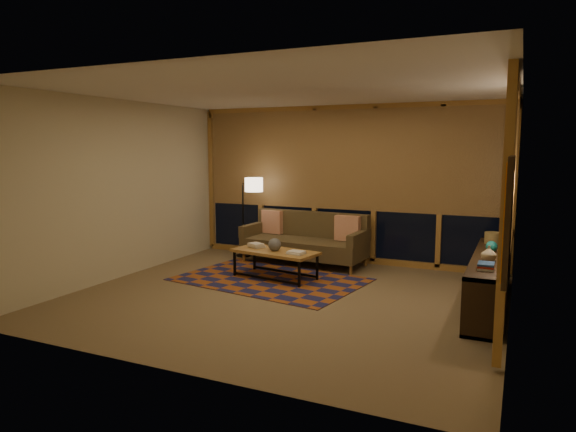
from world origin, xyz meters
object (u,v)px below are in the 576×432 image
at_px(sofa, 304,239).
at_px(coffee_table, 275,264).
at_px(floor_lamp, 243,216).
at_px(bookshelf, 489,281).

relative_size(sofa, coffee_table, 1.61).
height_order(sofa, floor_lamp, floor_lamp).
relative_size(sofa, bookshelf, 0.80).
distance_m(sofa, bookshelf, 3.27).
bearing_deg(floor_lamp, coffee_table, -19.69).
bearing_deg(floor_lamp, sofa, 18.96).
height_order(coffee_table, floor_lamp, floor_lamp).
xyz_separation_m(coffee_table, bookshelf, (3.04, -0.13, 0.11)).
distance_m(coffee_table, floor_lamp, 1.83).
distance_m(sofa, coffee_table, 1.12).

